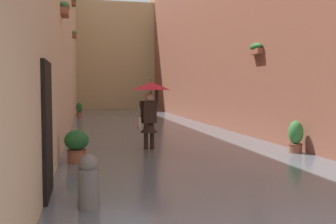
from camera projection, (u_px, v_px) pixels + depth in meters
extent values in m
plane|color=gray|center=(143.00, 128.00, 17.06)|extent=(72.32, 72.32, 0.00)
cube|color=slate|center=(143.00, 127.00, 17.06)|extent=(7.10, 34.93, 0.09)
cube|color=#9E563D|center=(256.00, 52.00, 12.69)|extent=(0.20, 0.70, 0.18)
ellipsoid|color=#2D7033|center=(256.00, 47.00, 12.68)|extent=(0.28, 0.76, 0.24)
cube|color=beige|center=(47.00, 7.00, 15.89)|extent=(1.80, 32.93, 10.35)
cube|color=black|center=(47.00, 132.00, 5.90)|extent=(0.08, 1.10, 2.20)
cube|color=brown|center=(74.00, 4.00, 19.58)|extent=(0.20, 0.70, 0.18)
ellipsoid|color=#387F3D|center=(74.00, 1.00, 19.57)|extent=(0.28, 0.76, 0.24)
cube|color=#9E563D|center=(65.00, 13.00, 10.33)|extent=(0.20, 0.70, 0.18)
ellipsoid|color=#428947|center=(65.00, 7.00, 10.32)|extent=(0.28, 0.76, 0.24)
cube|color=brown|center=(74.00, 36.00, 20.00)|extent=(0.20, 0.70, 0.18)
ellipsoid|color=#428947|center=(74.00, 33.00, 19.99)|extent=(0.28, 0.76, 0.24)
cube|color=tan|center=(115.00, 57.00, 31.78)|extent=(9.90, 1.80, 8.85)
cube|color=#4C4233|center=(146.00, 151.00, 10.57)|extent=(0.14, 0.25, 0.10)
cylinder|color=black|center=(146.00, 136.00, 10.55)|extent=(0.14, 0.14, 0.72)
cube|color=#4C4233|center=(152.00, 150.00, 10.64)|extent=(0.14, 0.25, 0.10)
cylinder|color=black|center=(152.00, 136.00, 10.61)|extent=(0.14, 0.14, 0.72)
cube|color=black|center=(149.00, 112.00, 10.54)|extent=(0.41, 0.27, 0.62)
cone|color=black|center=(149.00, 127.00, 10.57)|extent=(0.57, 0.57, 0.28)
sphere|color=#DBB293|center=(149.00, 97.00, 10.51)|extent=(0.22, 0.22, 0.22)
cylinder|color=black|center=(157.00, 96.00, 10.59)|extent=(0.10, 0.10, 0.44)
cylinder|color=black|center=(141.00, 110.00, 10.45)|extent=(0.10, 0.10, 0.48)
cylinder|color=black|center=(151.00, 93.00, 10.53)|extent=(0.02, 0.02, 0.41)
cone|color=red|center=(151.00, 86.00, 10.52)|extent=(1.09, 1.09, 0.22)
cylinder|color=black|center=(151.00, 81.00, 10.51)|extent=(0.01, 0.01, 0.08)
cube|color=beige|center=(138.00, 123.00, 10.43)|extent=(0.10, 0.29, 0.32)
torus|color=beige|center=(138.00, 113.00, 10.41)|extent=(0.06, 0.30, 0.30)
cylinder|color=#9E563D|center=(77.00, 158.00, 8.74)|extent=(0.42, 0.42, 0.37)
torus|color=brown|center=(77.00, 150.00, 8.73)|extent=(0.45, 0.45, 0.04)
ellipsoid|color=#23602D|center=(77.00, 140.00, 8.72)|extent=(0.56, 0.56, 0.46)
cylinder|color=#9E563D|center=(79.00, 115.00, 23.07)|extent=(0.28, 0.28, 0.36)
torus|color=brown|center=(79.00, 112.00, 23.06)|extent=(0.32, 0.32, 0.04)
ellipsoid|color=#23602D|center=(79.00, 107.00, 23.04)|extent=(0.36, 0.36, 0.59)
cylinder|color=brown|center=(295.00, 150.00, 10.04)|extent=(0.33, 0.33, 0.31)
torus|color=brown|center=(296.00, 144.00, 10.03)|extent=(0.37, 0.37, 0.04)
ellipsoid|color=#387F3D|center=(296.00, 133.00, 10.02)|extent=(0.38, 0.38, 0.62)
cylinder|color=slate|center=(89.00, 191.00, 5.38)|extent=(0.31, 0.31, 0.65)
sphere|color=slate|center=(89.00, 164.00, 5.36)|extent=(0.28, 0.28, 0.28)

